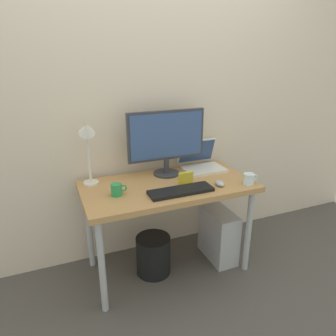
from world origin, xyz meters
TOP-DOWN VIEW (x-y plane):
  - ground_plane at (0.00, 0.00)m, footprint 6.00×6.00m
  - back_wall at (0.00, 0.37)m, footprint 4.40×0.04m
  - desk at (0.00, 0.00)m, footprint 1.22×0.62m
  - monitor at (0.06, 0.18)m, footprint 0.60×0.20m
  - laptop at (0.37, 0.20)m, footprint 0.32×0.29m
  - desk_lamp at (-0.51, 0.18)m, footprint 0.11×0.16m
  - keyboard at (0.02, -0.17)m, footprint 0.44×0.14m
  - mouse at (0.32, -0.17)m, footprint 0.06×0.09m
  - coffee_mug at (-0.38, -0.05)m, footprint 0.11×0.07m
  - glass_cup at (0.53, -0.23)m, footprint 0.11×0.08m
  - photo_frame at (0.11, -0.05)m, footprint 0.11×0.03m
  - computer_tower at (0.43, -0.03)m, footprint 0.18×0.36m
  - wastebasket at (-0.12, -0.01)m, footprint 0.26×0.26m

SIDE VIEW (x-z plane):
  - ground_plane at x=0.00m, z-range 0.00..0.00m
  - wastebasket at x=-0.12m, z-range 0.00..0.30m
  - computer_tower at x=0.43m, z-range 0.00..0.42m
  - desk at x=0.00m, z-range 0.28..1.00m
  - keyboard at x=0.02m, z-range 0.71..0.74m
  - mouse at x=0.32m, z-range 0.71..0.75m
  - glass_cup at x=0.53m, z-range 0.71..0.79m
  - coffee_mug at x=-0.38m, z-range 0.71..0.79m
  - photo_frame at x=0.11m, z-range 0.71..0.81m
  - laptop at x=0.37m, z-range 0.66..0.88m
  - monitor at x=0.06m, z-range 0.75..1.24m
  - desk_lamp at x=-0.51m, z-range 0.81..1.28m
  - back_wall at x=0.00m, z-range 0.00..2.60m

